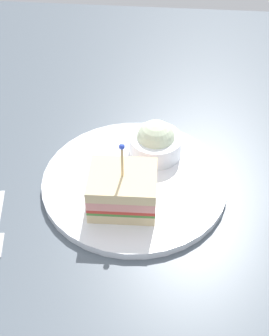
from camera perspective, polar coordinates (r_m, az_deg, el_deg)
name	(u,v)px	position (r cm, az deg, el deg)	size (l,w,h in cm)	color
ground_plane	(134,190)	(62.65, 0.00, -2.73)	(115.79, 115.79, 2.00)	#4C5660
plate	(134,182)	(61.56, 0.00, -1.73)	(24.96, 24.96, 1.07)	white
sandwich_half_center	(123,190)	(56.20, -1.47, -2.76)	(7.25, 8.51, 9.88)	beige
coleslaw_bowl	(156,142)	(63.82, 2.66, 3.28)	(7.45, 7.45, 5.36)	white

